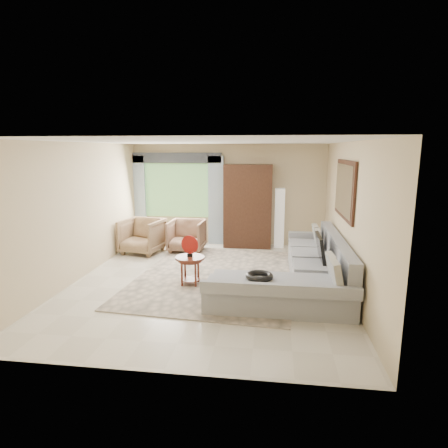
# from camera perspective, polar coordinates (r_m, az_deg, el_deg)

# --- Properties ---
(ground) EXTENTS (6.00, 6.00, 0.00)m
(ground) POSITION_cam_1_polar(r_m,az_deg,el_deg) (7.21, -2.36, -8.71)
(ground) COLOR silver
(ground) RESTS_ON ground
(area_rug) EXTENTS (3.29, 4.21, 0.02)m
(area_rug) POSITION_cam_1_polar(r_m,az_deg,el_deg) (7.48, -0.99, -7.87)
(area_rug) COLOR beige
(area_rug) RESTS_ON ground
(sectional_sofa) EXTENTS (2.30, 3.46, 0.90)m
(sectional_sofa) POSITION_cam_1_polar(r_m,az_deg,el_deg) (6.87, 12.29, -7.48)
(sectional_sofa) COLOR gray
(sectional_sofa) RESTS_ON ground
(tv_screen) EXTENTS (0.14, 0.74, 0.48)m
(tv_screen) POSITION_cam_1_polar(r_m,az_deg,el_deg) (6.97, 14.50, -3.57)
(tv_screen) COLOR black
(tv_screen) RESTS_ON sectional_sofa
(garden_hose) EXTENTS (0.43, 0.43, 0.09)m
(garden_hose) POSITION_cam_1_polar(r_m,az_deg,el_deg) (5.86, 5.42, -7.90)
(garden_hose) COLOR black
(garden_hose) RESTS_ON sectional_sofa
(coffee_table) EXTENTS (0.54, 0.54, 0.54)m
(coffee_table) POSITION_cam_1_polar(r_m,az_deg,el_deg) (6.96, -5.17, -7.02)
(coffee_table) COLOR #441E12
(coffee_table) RESTS_ON ground
(red_disc) EXTENTS (0.33, 0.12, 0.34)m
(red_disc) POSITION_cam_1_polar(r_m,az_deg,el_deg) (6.82, -5.25, -3.13)
(red_disc) COLOR #9E150F
(red_disc) RESTS_ON coffee_table
(armchair_left) EXTENTS (1.04, 1.06, 0.83)m
(armchair_left) POSITION_cam_1_polar(r_m,az_deg,el_deg) (9.23, -12.34, -1.78)
(armchair_left) COLOR #9C7755
(armchair_left) RESTS_ON ground
(armchair_right) EXTENTS (0.85, 0.87, 0.77)m
(armchair_right) POSITION_cam_1_polar(r_m,az_deg,el_deg) (9.20, -5.72, -1.80)
(armchair_right) COLOR #816046
(armchair_right) RESTS_ON ground
(potted_plant) EXTENTS (0.55, 0.49, 0.57)m
(potted_plant) POSITION_cam_1_polar(r_m,az_deg,el_deg) (9.90, -11.30, -1.63)
(potted_plant) COLOR #999999
(potted_plant) RESTS_ON ground
(armoire) EXTENTS (1.20, 0.55, 2.10)m
(armoire) POSITION_cam_1_polar(r_m,az_deg,el_deg) (9.51, 3.67, 2.74)
(armoire) COLOR black
(armoire) RESTS_ON ground
(floor_lamp) EXTENTS (0.24, 0.24, 1.50)m
(floor_lamp) POSITION_cam_1_polar(r_m,az_deg,el_deg) (9.60, 8.44, 0.91)
(floor_lamp) COLOR silver
(floor_lamp) RESTS_ON ground
(window) EXTENTS (1.80, 0.04, 1.40)m
(window) POSITION_cam_1_polar(r_m,az_deg,el_deg) (10.02, -7.15, 5.13)
(window) COLOR #669E59
(window) RESTS_ON wall_back
(curtain_left) EXTENTS (0.40, 0.08, 2.30)m
(curtain_left) POSITION_cam_1_polar(r_m,az_deg,el_deg) (10.28, -12.92, 3.69)
(curtain_left) COLOR #9EB7CC
(curtain_left) RESTS_ON ground
(curtain_right) EXTENTS (0.40, 0.08, 2.30)m
(curtain_right) POSITION_cam_1_polar(r_m,az_deg,el_deg) (9.75, -1.25, 3.57)
(curtain_right) COLOR #9EB7CC
(curtain_right) RESTS_ON ground
(valance) EXTENTS (2.40, 0.12, 0.26)m
(valance) POSITION_cam_1_polar(r_m,az_deg,el_deg) (9.90, -7.37, 9.98)
(valance) COLOR #1E232D
(valance) RESTS_ON wall_back
(wall_mirror) EXTENTS (0.05, 1.70, 1.05)m
(wall_mirror) POSITION_cam_1_polar(r_m,az_deg,el_deg) (7.17, 17.89, 5.03)
(wall_mirror) COLOR black
(wall_mirror) RESTS_ON wall_right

